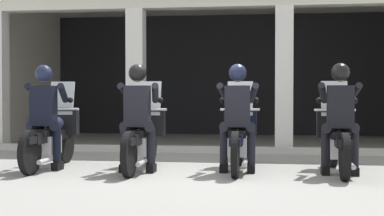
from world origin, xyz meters
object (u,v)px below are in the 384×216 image
at_px(motorcycle_far_left, 52,135).
at_px(police_officer_center_left, 138,108).
at_px(police_officer_far_left, 44,108).
at_px(motorcycle_far_right, 338,138).
at_px(police_officer_far_right, 340,109).
at_px(police_officer_center_right, 238,108).
at_px(motorcycle_center_right, 239,137).
at_px(motorcycle_center_left, 142,137).

xyz_separation_m(motorcycle_far_left, police_officer_center_left, (1.45, -0.32, 0.44)).
distance_m(police_officer_far_left, police_officer_center_left, 1.45).
relative_size(motorcycle_far_right, police_officer_far_right, 1.29).
relative_size(police_officer_center_right, motorcycle_far_right, 0.78).
bearing_deg(police_officer_far_right, motorcycle_center_right, 168.25).
distance_m(police_officer_center_right, police_officer_far_right, 1.45).
relative_size(police_officer_center_left, motorcycle_far_right, 0.78).
bearing_deg(police_officer_far_right, motorcycle_center_left, 178.09).
xyz_separation_m(motorcycle_center_right, motorcycle_far_right, (1.45, -0.06, 0.00)).
distance_m(police_officer_far_left, motorcycle_far_right, 4.38).
xyz_separation_m(motorcycle_center_left, motorcycle_center_right, (1.45, 0.17, 0.00)).
distance_m(police_officer_far_left, motorcycle_center_left, 1.53).
height_order(motorcycle_center_left, police_officer_center_left, police_officer_center_left).
bearing_deg(motorcycle_center_left, police_officer_center_left, -86.95).
distance_m(police_officer_center_right, motorcycle_far_right, 1.53).
distance_m(police_officer_center_left, police_officer_center_right, 1.46).
xyz_separation_m(motorcycle_far_right, police_officer_far_right, (-0.00, -0.28, 0.44)).
relative_size(motorcycle_far_left, motorcycle_center_right, 1.00).
bearing_deg(motorcycle_far_left, motorcycle_far_right, 8.61).
height_order(motorcycle_center_right, motorcycle_far_right, same).
bearing_deg(motorcycle_far_right, motorcycle_far_left, -177.54).
bearing_deg(motorcycle_center_left, police_officer_far_left, -167.14).
bearing_deg(motorcycle_center_right, motorcycle_center_left, -169.85).
relative_size(motorcycle_center_left, police_officer_far_right, 1.29).
distance_m(police_officer_far_left, police_officer_far_right, 4.35).
distance_m(police_officer_center_left, motorcycle_center_right, 1.58).
relative_size(police_officer_far_left, motorcycle_far_right, 0.78).
relative_size(police_officer_far_left, police_officer_far_right, 1.00).
bearing_deg(police_officer_center_right, motorcycle_far_right, 12.39).
xyz_separation_m(motorcycle_far_left, motorcycle_center_left, (1.45, -0.04, 0.00)).
distance_m(police_officer_far_left, motorcycle_center_right, 2.96).
relative_size(police_officer_center_left, police_officer_far_right, 1.00).
height_order(police_officer_far_left, motorcycle_far_right, police_officer_far_left).
xyz_separation_m(police_officer_center_left, motorcycle_far_right, (2.90, 0.39, -0.44)).
bearing_deg(motorcycle_far_left, motorcycle_center_right, 10.22).
xyz_separation_m(police_officer_far_left, police_officer_center_left, (1.45, -0.04, 0.00)).
distance_m(motorcycle_center_right, motorcycle_far_right, 1.45).
relative_size(police_officer_far_left, motorcycle_center_left, 0.78).
height_order(motorcycle_far_left, motorcycle_center_right, same).
bearing_deg(motorcycle_center_right, motorcycle_far_left, -173.91).
relative_size(police_officer_far_left, police_officer_center_right, 1.00).
bearing_deg(police_officer_center_right, motorcycle_center_right, 93.31).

